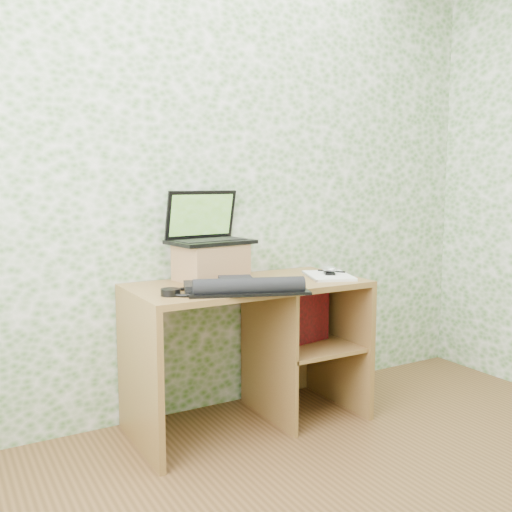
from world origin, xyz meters
TOP-DOWN VIEW (x-y plane):
  - wall_back at (0.00, 1.75)m, footprint 3.50×0.00m
  - desk at (0.08, 1.47)m, footprint 1.20×0.60m
  - riser at (-0.14, 1.58)m, footprint 0.35×0.30m
  - laptop at (-0.14, 1.63)m, footprint 0.44×0.33m
  - keyboard at (-0.15, 1.23)m, footprint 0.56×0.45m
  - headphones at (-0.38, 1.32)m, footprint 0.26×0.19m
  - notepad at (0.46, 1.37)m, footprint 0.32×0.37m
  - mouse at (0.47, 1.38)m, footprint 0.11×0.12m
  - pen at (0.53, 1.43)m, footprint 0.10×0.13m
  - red_box at (0.37, 1.44)m, footprint 0.27×0.13m

SIDE VIEW (x-z plane):
  - desk at x=0.08m, z-range 0.11..0.86m
  - red_box at x=0.37m, z-range 0.39..0.70m
  - notepad at x=0.46m, z-range 0.75..0.76m
  - headphones at x=-0.38m, z-range 0.75..0.78m
  - pen at x=0.53m, z-range 0.76..0.77m
  - keyboard at x=-0.15m, z-range 0.74..0.82m
  - mouse at x=0.47m, z-range 0.76..0.80m
  - riser at x=-0.14m, z-range 0.75..0.94m
  - laptop at x=-0.14m, z-range 0.87..1.14m
  - wall_back at x=0.00m, z-range -0.45..3.05m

